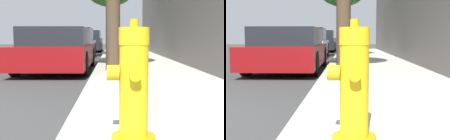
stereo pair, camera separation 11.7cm
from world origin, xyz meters
The scene contains 5 objects.
sidewalk_slab centered at (3.09, 0.00, 0.06)m, with size 2.66×40.00×0.12m.
fire_hydrant centered at (2.39, -0.35, 0.57)m, with size 0.39×0.40×0.97m.
parked_car_near centered at (0.68, 6.09, 0.60)m, with size 1.88×4.47×1.22m.
parked_car_mid centered at (0.55, 11.36, 0.66)m, with size 1.70×4.04×1.37m.
parked_car_far centered at (0.61, 17.87, 0.68)m, with size 1.85×4.08×1.39m.
Camera 1 is at (2.22, -2.81, 0.95)m, focal length 50.00 mm.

